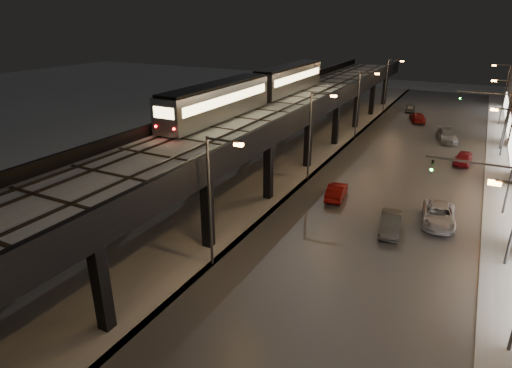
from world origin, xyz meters
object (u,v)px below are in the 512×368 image
at_px(car_mid_dark, 417,118).
at_px(car_near_white, 336,192).
at_px(subway_train, 259,88).
at_px(car_far_white, 410,108).
at_px(car_onc_dark, 439,216).
at_px(car_onc_silver, 390,224).
at_px(car_onc_white, 447,136).
at_px(car_onc_red, 463,159).

bearing_deg(car_mid_dark, car_near_white, 70.09).
distance_m(subway_train, car_far_white, 37.68).
bearing_deg(car_near_white, subway_train, -39.17).
bearing_deg(car_far_white, car_onc_dark, 95.53).
height_order(car_mid_dark, car_far_white, car_mid_dark).
distance_m(car_onc_silver, car_onc_white, 29.78).
bearing_deg(car_mid_dark, car_onc_white, 100.99).
height_order(car_onc_dark, car_onc_white, car_onc_white).
bearing_deg(subway_train, car_near_white, -32.36).
xyz_separation_m(car_mid_dark, car_onc_dark, (6.73, -36.37, 0.03)).
relative_size(car_near_white, car_onc_silver, 0.96).
height_order(car_mid_dark, car_onc_silver, car_onc_silver).
bearing_deg(subway_train, car_onc_red, 21.30).
xyz_separation_m(car_onc_silver, car_onc_white, (1.54, 29.74, 0.04)).
height_order(car_near_white, car_onc_silver, car_onc_silver).
bearing_deg(car_far_white, subway_train, 65.26).
relative_size(car_mid_dark, car_onc_silver, 1.13).
height_order(car_far_white, car_onc_white, car_onc_white).
height_order(car_mid_dark, car_onc_white, car_onc_white).
bearing_deg(car_onc_dark, car_mid_dark, 94.82).
bearing_deg(car_onc_silver, car_onc_dark, 37.71).
xyz_separation_m(car_far_white, car_onc_silver, (5.76, -46.90, 0.09)).
relative_size(car_near_white, car_far_white, 1.13).
relative_size(subway_train, car_onc_silver, 7.67).
xyz_separation_m(car_far_white, car_onc_red, (9.83, -26.51, 0.07)).
bearing_deg(car_far_white, car_mid_dark, 100.76).
distance_m(subway_train, car_onc_silver, 22.55).
xyz_separation_m(car_mid_dark, car_far_white, (-2.21, 7.32, -0.08)).
xyz_separation_m(subway_train, car_onc_red, (21.66, 8.45, -7.53)).
bearing_deg(car_onc_red, car_onc_silver, -95.69).
bearing_deg(car_onc_dark, car_near_white, 166.62).
relative_size(car_near_white, car_onc_red, 1.02).
xyz_separation_m(car_near_white, car_mid_dark, (2.16, 35.16, 0.02)).
bearing_deg(car_mid_dark, car_onc_red, 95.27).
relative_size(car_onc_silver, car_onc_white, 0.83).
xyz_separation_m(car_near_white, car_onc_white, (7.25, 25.33, 0.07)).
distance_m(car_near_white, car_onc_dark, 8.97).
xyz_separation_m(subway_train, car_near_white, (11.88, -7.53, -7.54)).
height_order(car_near_white, car_onc_dark, car_onc_dark).
relative_size(car_far_white, car_onc_silver, 0.85).
relative_size(subway_train, car_onc_red, 8.10).
relative_size(car_mid_dark, car_onc_red, 1.19).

